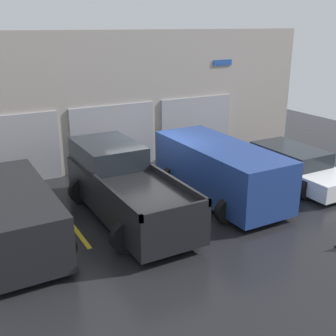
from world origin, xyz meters
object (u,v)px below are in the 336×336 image
sedan_side (12,215)px  pickup_truck (124,186)px  van_right (219,170)px  sedan_white (291,165)px

sedan_side → pickup_truck: bearing=5.2°
pickup_truck → van_right: pickup_truck is taller
pickup_truck → sedan_side: 3.10m
van_right → sedan_side: bearing=180.0°
van_right → sedan_white: bearing=0.5°
pickup_truck → sedan_white: bearing=-2.3°
sedan_white → van_right: 3.11m
pickup_truck → sedan_side: size_ratio=1.20×
sedan_side → van_right: bearing=-0.0°
pickup_truck → sedan_side: (-3.08, -0.28, -0.07)m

